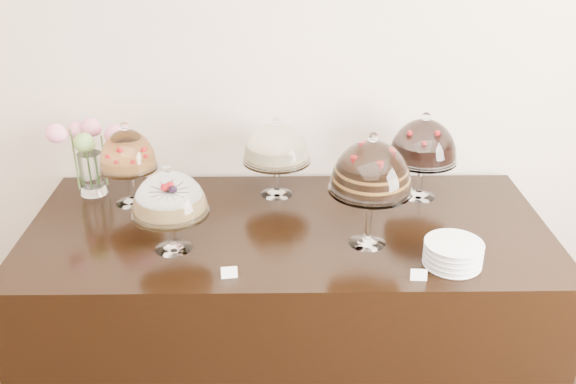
{
  "coord_description": "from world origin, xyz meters",
  "views": [
    {
      "loc": [
        0.06,
        0.06,
        2.22
      ],
      "look_at": [
        0.09,
        2.4,
        1.08
      ],
      "focal_mm": 40.0,
      "sensor_mm": 36.0,
      "label": 1
    }
  ],
  "objects_px": {
    "cake_stand_dark_choco": "(424,144)",
    "plate_stack": "(453,254)",
    "cake_stand_cheesecake": "(276,146)",
    "cake_stand_sugar_sponge": "(169,197)",
    "cake_stand_fruit_tart": "(127,153)",
    "flower_vase": "(89,150)",
    "cake_stand_choco_layer": "(371,170)",
    "display_counter": "(288,311)"
  },
  "relations": [
    {
      "from": "cake_stand_sugar_sponge",
      "to": "cake_stand_dark_choco",
      "type": "bearing_deg",
      "value": 23.12
    },
    {
      "from": "display_counter",
      "to": "cake_stand_fruit_tart",
      "type": "bearing_deg",
      "value": 162.3
    },
    {
      "from": "cake_stand_sugar_sponge",
      "to": "cake_stand_fruit_tart",
      "type": "relative_size",
      "value": 0.94
    },
    {
      "from": "display_counter",
      "to": "cake_stand_cheesecake",
      "type": "relative_size",
      "value": 5.87
    },
    {
      "from": "flower_vase",
      "to": "cake_stand_choco_layer",
      "type": "bearing_deg",
      "value": -21.32
    },
    {
      "from": "display_counter",
      "to": "cake_stand_choco_layer",
      "type": "distance_m",
      "value": 0.85
    },
    {
      "from": "display_counter",
      "to": "flower_vase",
      "type": "distance_m",
      "value": 1.16
    },
    {
      "from": "flower_vase",
      "to": "cake_stand_sugar_sponge",
      "type": "bearing_deg",
      "value": -49.0
    },
    {
      "from": "cake_stand_sugar_sponge",
      "to": "plate_stack",
      "type": "relative_size",
      "value": 1.68
    },
    {
      "from": "display_counter",
      "to": "plate_stack",
      "type": "xyz_separation_m",
      "value": [
        0.62,
        -0.32,
        0.5
      ]
    },
    {
      "from": "plate_stack",
      "to": "cake_stand_sugar_sponge",
      "type": "bearing_deg",
      "value": 172.8
    },
    {
      "from": "cake_stand_fruit_tart",
      "to": "plate_stack",
      "type": "distance_m",
      "value": 1.44
    },
    {
      "from": "display_counter",
      "to": "flower_vase",
      "type": "xyz_separation_m",
      "value": [
        -0.9,
        0.32,
        0.67
      ]
    },
    {
      "from": "cake_stand_choco_layer",
      "to": "cake_stand_dark_choco",
      "type": "relative_size",
      "value": 1.17
    },
    {
      "from": "display_counter",
      "to": "cake_stand_dark_choco",
      "type": "distance_m",
      "value": 0.97
    },
    {
      "from": "cake_stand_choco_layer",
      "to": "flower_vase",
      "type": "xyz_separation_m",
      "value": [
        -1.21,
        0.47,
        -0.1
      ]
    },
    {
      "from": "cake_stand_cheesecake",
      "to": "cake_stand_sugar_sponge",
      "type": "bearing_deg",
      "value": -130.01
    },
    {
      "from": "cake_stand_fruit_tart",
      "to": "cake_stand_cheesecake",
      "type": "bearing_deg",
      "value": 6.91
    },
    {
      "from": "display_counter",
      "to": "cake_stand_fruit_tart",
      "type": "distance_m",
      "value": 1.01
    },
    {
      "from": "cake_stand_sugar_sponge",
      "to": "plate_stack",
      "type": "bearing_deg",
      "value": -7.2
    },
    {
      "from": "cake_stand_cheesecake",
      "to": "cake_stand_dark_choco",
      "type": "xyz_separation_m",
      "value": [
        0.66,
        -0.03,
        0.02
      ]
    },
    {
      "from": "cake_stand_sugar_sponge",
      "to": "cake_stand_cheesecake",
      "type": "height_order",
      "value": "cake_stand_cheesecake"
    },
    {
      "from": "cake_stand_cheesecake",
      "to": "flower_vase",
      "type": "distance_m",
      "value": 0.85
    },
    {
      "from": "cake_stand_choco_layer",
      "to": "cake_stand_cheesecake",
      "type": "distance_m",
      "value": 0.59
    },
    {
      "from": "cake_stand_dark_choco",
      "to": "plate_stack",
      "type": "relative_size",
      "value": 1.89
    },
    {
      "from": "plate_stack",
      "to": "cake_stand_cheesecake",
      "type": "bearing_deg",
      "value": 136.91
    },
    {
      "from": "display_counter",
      "to": "cake_stand_cheesecake",
      "type": "height_order",
      "value": "cake_stand_cheesecake"
    },
    {
      "from": "cake_stand_cheesecake",
      "to": "plate_stack",
      "type": "distance_m",
      "value": 0.93
    },
    {
      "from": "cake_stand_sugar_sponge",
      "to": "cake_stand_choco_layer",
      "type": "relative_size",
      "value": 0.76
    },
    {
      "from": "cake_stand_dark_choco",
      "to": "flower_vase",
      "type": "bearing_deg",
      "value": 178.13
    },
    {
      "from": "cake_stand_sugar_sponge",
      "to": "flower_vase",
      "type": "relative_size",
      "value": 0.96
    },
    {
      "from": "cake_stand_choco_layer",
      "to": "plate_stack",
      "type": "height_order",
      "value": "cake_stand_choco_layer"
    },
    {
      "from": "cake_stand_dark_choco",
      "to": "plate_stack",
      "type": "distance_m",
      "value": 0.63
    },
    {
      "from": "flower_vase",
      "to": "plate_stack",
      "type": "height_order",
      "value": "flower_vase"
    },
    {
      "from": "cake_stand_choco_layer",
      "to": "plate_stack",
      "type": "xyz_separation_m",
      "value": [
        0.3,
        -0.17,
        -0.27
      ]
    },
    {
      "from": "cake_stand_sugar_sponge",
      "to": "cake_stand_fruit_tart",
      "type": "height_order",
      "value": "cake_stand_fruit_tart"
    },
    {
      "from": "cake_stand_sugar_sponge",
      "to": "cake_stand_dark_choco",
      "type": "xyz_separation_m",
      "value": [
        1.07,
        0.46,
        0.03
      ]
    },
    {
      "from": "flower_vase",
      "to": "plate_stack",
      "type": "bearing_deg",
      "value": -22.92
    },
    {
      "from": "cake_stand_choco_layer",
      "to": "flower_vase",
      "type": "height_order",
      "value": "cake_stand_choco_layer"
    },
    {
      "from": "flower_vase",
      "to": "plate_stack",
      "type": "xyz_separation_m",
      "value": [
        1.52,
        -0.64,
        -0.17
      ]
    },
    {
      "from": "cake_stand_cheesecake",
      "to": "cake_stand_dark_choco",
      "type": "bearing_deg",
      "value": -2.84
    },
    {
      "from": "cake_stand_choco_layer",
      "to": "cake_stand_dark_choco",
      "type": "bearing_deg",
      "value": 55.35
    }
  ]
}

